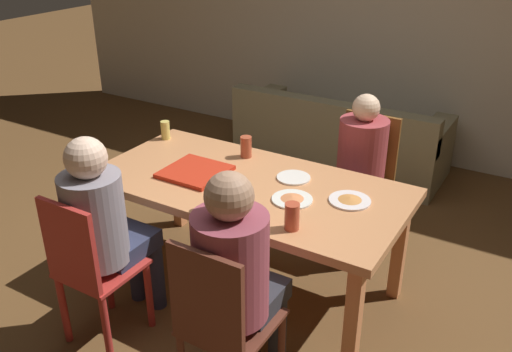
{
  "coord_description": "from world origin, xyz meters",
  "views": [
    {
      "loc": [
        1.58,
        -2.55,
        2.27
      ],
      "look_at": [
        0.0,
        0.1,
        0.77
      ],
      "focal_mm": 38.32,
      "sensor_mm": 36.0,
      "label": 1
    }
  ],
  "objects_px": {
    "person_0": "(104,222)",
    "pizza_box_0": "(195,172)",
    "chair_2": "(220,321)",
    "person_2": "(236,269)",
    "plate_0": "(350,200)",
    "couch": "(338,141)",
    "drinking_glass_0": "(292,216)",
    "person_1": "(358,162)",
    "plate_2": "(292,199)",
    "drinking_glass_1": "(214,198)",
    "plate_1": "(294,178)",
    "dining_table": "(248,194)",
    "chair_1": "(364,174)",
    "drinking_glass_3": "(246,147)",
    "drinking_glass_2": "(165,130)",
    "chair_0": "(90,269)"
  },
  "relations": [
    {
      "from": "chair_1",
      "to": "couch",
      "type": "distance_m",
      "value": 1.31
    },
    {
      "from": "plate_2",
      "to": "person_0",
      "type": "bearing_deg",
      "value": -138.56
    },
    {
      "from": "pizza_box_0",
      "to": "couch",
      "type": "height_order",
      "value": "pizza_box_0"
    },
    {
      "from": "person_0",
      "to": "pizza_box_0",
      "type": "relative_size",
      "value": 3.34
    },
    {
      "from": "plate_2",
      "to": "drinking_glass_2",
      "type": "relative_size",
      "value": 1.77
    },
    {
      "from": "chair_0",
      "to": "plate_1",
      "type": "distance_m",
      "value": 1.32
    },
    {
      "from": "couch",
      "to": "drinking_glass_0",
      "type": "bearing_deg",
      "value": -73.25
    },
    {
      "from": "person_2",
      "to": "pizza_box_0",
      "type": "xyz_separation_m",
      "value": [
        -0.77,
        0.71,
        0.03
      ]
    },
    {
      "from": "plate_1",
      "to": "chair_2",
      "type": "bearing_deg",
      "value": -79.88
    },
    {
      "from": "plate_1",
      "to": "drinking_glass_1",
      "type": "relative_size",
      "value": 1.46
    },
    {
      "from": "person_0",
      "to": "drinking_glass_1",
      "type": "bearing_deg",
      "value": 38.99
    },
    {
      "from": "drinking_glass_0",
      "to": "person_2",
      "type": "bearing_deg",
      "value": -98.77
    },
    {
      "from": "person_1",
      "to": "person_2",
      "type": "height_order",
      "value": "person_2"
    },
    {
      "from": "drinking_glass_1",
      "to": "plate_1",
      "type": "bearing_deg",
      "value": 70.96
    },
    {
      "from": "plate_0",
      "to": "couch",
      "type": "relative_size",
      "value": 0.12
    },
    {
      "from": "person_0",
      "to": "person_2",
      "type": "relative_size",
      "value": 0.98
    },
    {
      "from": "plate_2",
      "to": "drinking_glass_1",
      "type": "height_order",
      "value": "drinking_glass_1"
    },
    {
      "from": "dining_table",
      "to": "drinking_glass_2",
      "type": "relative_size",
      "value": 14.44
    },
    {
      "from": "person_1",
      "to": "plate_2",
      "type": "relative_size",
      "value": 4.87
    },
    {
      "from": "pizza_box_0",
      "to": "drinking_glass_2",
      "type": "relative_size",
      "value": 2.78
    },
    {
      "from": "plate_2",
      "to": "couch",
      "type": "height_order",
      "value": "plate_2"
    },
    {
      "from": "chair_1",
      "to": "pizza_box_0",
      "type": "distance_m",
      "value": 1.29
    },
    {
      "from": "person_1",
      "to": "plate_0",
      "type": "distance_m",
      "value": 0.74
    },
    {
      "from": "chair_2",
      "to": "drinking_glass_2",
      "type": "distance_m",
      "value": 1.81
    },
    {
      "from": "couch",
      "to": "chair_1",
      "type": "bearing_deg",
      "value": -59.38
    },
    {
      "from": "person_1",
      "to": "plate_2",
      "type": "height_order",
      "value": "person_1"
    },
    {
      "from": "dining_table",
      "to": "pizza_box_0",
      "type": "distance_m",
      "value": 0.37
    },
    {
      "from": "chair_1",
      "to": "pizza_box_0",
      "type": "height_order",
      "value": "chair_1"
    },
    {
      "from": "drinking_glass_1",
      "to": "drinking_glass_3",
      "type": "height_order",
      "value": "same"
    },
    {
      "from": "plate_1",
      "to": "dining_table",
      "type": "bearing_deg",
      "value": -138.25
    },
    {
      "from": "drinking_glass_1",
      "to": "dining_table",
      "type": "bearing_deg",
      "value": 92.65
    },
    {
      "from": "drinking_glass_1",
      "to": "pizza_box_0",
      "type": "bearing_deg",
      "value": 139.2
    },
    {
      "from": "dining_table",
      "to": "couch",
      "type": "relative_size",
      "value": 0.98
    },
    {
      "from": "chair_2",
      "to": "pizza_box_0",
      "type": "relative_size",
      "value": 2.62
    },
    {
      "from": "dining_table",
      "to": "drinking_glass_2",
      "type": "height_order",
      "value": "drinking_glass_2"
    },
    {
      "from": "drinking_glass_2",
      "to": "chair_0",
      "type": "bearing_deg",
      "value": -70.23
    },
    {
      "from": "chair_2",
      "to": "person_2",
      "type": "xyz_separation_m",
      "value": [
        -0.0,
        0.14,
        0.21
      ]
    },
    {
      "from": "pizza_box_0",
      "to": "person_0",
      "type": "bearing_deg",
      "value": -98.14
    },
    {
      "from": "plate_2",
      "to": "drinking_glass_0",
      "type": "bearing_deg",
      "value": -63.03
    },
    {
      "from": "person_0",
      "to": "plate_0",
      "type": "bearing_deg",
      "value": 38.38
    },
    {
      "from": "chair_2",
      "to": "plate_1",
      "type": "xyz_separation_m",
      "value": [
        -0.2,
        1.12,
        0.23
      ]
    },
    {
      "from": "chair_1",
      "to": "chair_2",
      "type": "distance_m",
      "value": 1.87
    },
    {
      "from": "dining_table",
      "to": "person_1",
      "type": "bearing_deg",
      "value": 62.42
    },
    {
      "from": "plate_0",
      "to": "drinking_glass_0",
      "type": "bearing_deg",
      "value": -108.74
    },
    {
      "from": "person_2",
      "to": "pizza_box_0",
      "type": "distance_m",
      "value": 1.05
    },
    {
      "from": "chair_0",
      "to": "drinking_glass_2",
      "type": "distance_m",
      "value": 1.33
    },
    {
      "from": "dining_table",
      "to": "chair_1",
      "type": "distance_m",
      "value": 1.04
    },
    {
      "from": "person_0",
      "to": "plate_2",
      "type": "xyz_separation_m",
      "value": [
        0.79,
        0.7,
        0.04
      ]
    },
    {
      "from": "plate_0",
      "to": "drinking_glass_1",
      "type": "bearing_deg",
      "value": -142.1
    },
    {
      "from": "drinking_glass_0",
      "to": "person_0",
      "type": "bearing_deg",
      "value": -155.76
    }
  ]
}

